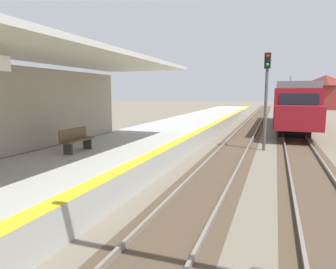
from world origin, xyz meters
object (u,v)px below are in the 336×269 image
Objects in this scene: platform_bench at (76,139)px; distant_trackside_house at (325,92)px; approaching_train at (291,103)px; rail_signal_post at (266,91)px.

platform_bench is 0.24× the size of distant_trackside_house.
approaching_train is 34.95m from distant_trackside_house.
distant_trackside_house is (15.76, 53.94, 1.96)m from platform_bench.
approaching_train is 21.53m from platform_bench.
rail_signal_post is at bearing 48.60° from platform_bench.
rail_signal_post is at bearing -101.15° from distant_trackside_house.
rail_signal_post is 10.16m from platform_bench.
rail_signal_post reaches higher than platform_bench.
rail_signal_post is at bearing -98.57° from approaching_train.
platform_bench is at bearing -113.16° from approaching_train.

